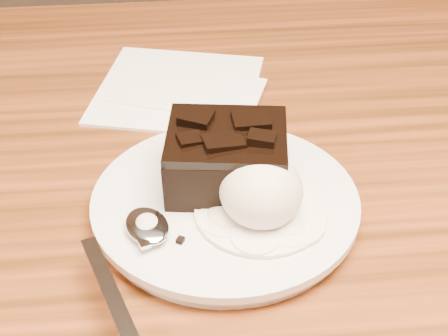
{
  "coord_description": "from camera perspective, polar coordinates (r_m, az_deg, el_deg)",
  "views": [
    {
      "loc": [
        -0.06,
        -0.46,
        1.12
      ],
      "look_at": [
        -0.01,
        -0.02,
        0.79
      ],
      "focal_mm": 55.2,
      "sensor_mm": 36.0,
      "label": 1
    }
  ],
  "objects": [
    {
      "name": "crumb_d",
      "position": [
        0.55,
        -1.7,
        -2.7
      ],
      "size": [
        0.01,
        0.01,
        0.0
      ],
      "primitive_type": "cube",
      "rotation": [
        0.0,
        0.0,
        0.1
      ],
      "color": "black",
      "rests_on": "plate"
    },
    {
      "name": "plate",
      "position": [
        0.56,
        0.1,
        -3.16
      ],
      "size": [
        0.22,
        0.22,
        0.02
      ],
      "primitive_type": "cylinder",
      "color": "silver",
      "rests_on": "dining_table"
    },
    {
      "name": "crumb_a",
      "position": [
        0.51,
        -3.64,
        -6.0
      ],
      "size": [
        0.01,
        0.01,
        0.0
      ],
      "primitive_type": "cube",
      "rotation": [
        0.0,
        0.0,
        1.06
      ],
      "color": "black",
      "rests_on": "plate"
    },
    {
      "name": "napkin",
      "position": [
        0.73,
        -3.85,
        6.64
      ],
      "size": [
        0.2,
        0.2,
        0.01
      ],
      "primitive_type": "cube",
      "rotation": [
        0.0,
        0.0,
        -0.25
      ],
      "color": "white",
      "rests_on": "dining_table"
    },
    {
      "name": "crumb_b",
      "position": [
        0.56,
        3.35,
        -1.51
      ],
      "size": [
        0.01,
        0.01,
        0.0
      ],
      "primitive_type": "cube",
      "rotation": [
        0.0,
        0.0,
        0.69
      ],
      "color": "black",
      "rests_on": "plate"
    },
    {
      "name": "melt_puddle",
      "position": [
        0.54,
        3.02,
        -3.66
      ],
      "size": [
        0.1,
        0.1,
        0.0
      ],
      "primitive_type": "cylinder",
      "color": "white",
      "rests_on": "plate"
    },
    {
      "name": "crumb_c",
      "position": [
        0.53,
        6.92,
        -4.73
      ],
      "size": [
        0.01,
        0.01,
        0.0
      ],
      "primitive_type": "cube",
      "rotation": [
        0.0,
        0.0,
        0.44
      ],
      "color": "black",
      "rests_on": "plate"
    },
    {
      "name": "ice_cream_scoop",
      "position": [
        0.52,
        3.1,
        -1.88
      ],
      "size": [
        0.06,
        0.07,
        0.05
      ],
      "primitive_type": "ellipsoid",
      "color": "white",
      "rests_on": "plate"
    },
    {
      "name": "spoon",
      "position": [
        0.52,
        -6.37,
        -4.92
      ],
      "size": [
        0.09,
        0.18,
        0.01
      ],
      "primitive_type": null,
      "rotation": [
        0.0,
        0.0,
        0.33
      ],
      "color": "silver",
      "rests_on": "plate"
    },
    {
      "name": "brownie",
      "position": [
        0.56,
        0.22,
        0.6
      ],
      "size": [
        0.11,
        0.09,
        0.04
      ],
      "primitive_type": "cube",
      "rotation": [
        0.0,
        0.0,
        -0.14
      ],
      "color": "black",
      "rests_on": "plate"
    }
  ]
}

